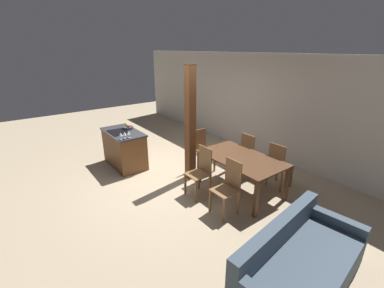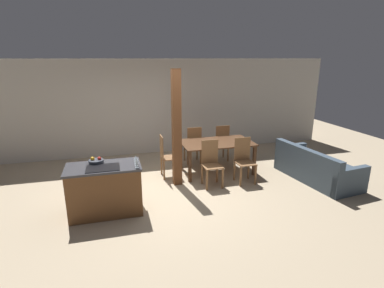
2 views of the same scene
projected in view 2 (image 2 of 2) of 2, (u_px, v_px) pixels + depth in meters
The scene contains 15 objects.
ground_plane at pixel (167, 192), 6.30m from camera, with size 16.00×16.00×0.00m, color tan.
wall_back at pixel (148, 107), 8.57m from camera, with size 11.20×0.08×2.70m.
kitchen_island at pixel (105, 189), 5.36m from camera, with size 1.29×0.70×0.91m.
fruit_bowl at pixel (96, 161), 5.37m from camera, with size 0.26×0.26×0.11m.
wine_glass_near at pixel (137, 161), 5.09m from camera, with size 0.08×0.08×0.16m.
wine_glass_middle at pixel (136, 159), 5.17m from camera, with size 0.08×0.08×0.16m.
wine_glass_far at pixel (136, 158), 5.26m from camera, with size 0.08×0.08×0.16m.
dining_table at pixel (217, 146), 7.25m from camera, with size 1.72×1.02×0.76m.
dining_chair_near_left at pixel (211, 163), 6.51m from camera, with size 0.40×0.40×1.01m.
dining_chair_near_right at pixel (244, 159), 6.71m from camera, with size 0.40×0.40×1.01m.
dining_chair_far_left at pixel (193, 144), 7.87m from camera, with size 0.40×0.40×1.01m.
dining_chair_far_right at pixel (221, 142), 8.07m from camera, with size 0.40×0.40×1.01m.
dining_chair_head_end at pixel (167, 156), 6.98m from camera, with size 0.40×0.40×1.01m.
couch at pixel (316, 168), 6.87m from camera, with size 1.11×2.06×0.78m.
timber_post at pixel (177, 129), 6.38m from camera, with size 0.18×0.18×2.52m.
Camera 2 is at (-1.01, -5.71, 2.72)m, focal length 28.00 mm.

